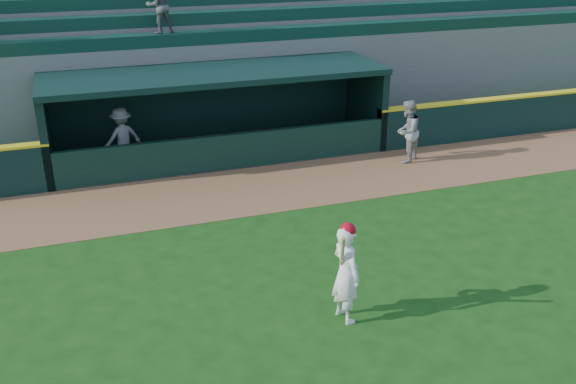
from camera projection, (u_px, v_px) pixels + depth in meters
name	position (u px, v px, depth m)	size (l,w,h in m)	color
ground	(316.00, 289.00, 11.86)	(120.00, 120.00, 0.00)	#164210
warning_track	(245.00, 191.00, 16.12)	(40.00, 3.00, 0.01)	brown
dugout_player_front	(407.00, 132.00, 17.72)	(0.86, 0.67, 1.76)	gray
dugout_player_inside	(122.00, 137.00, 17.48)	(1.06, 0.61, 1.64)	#ACACA6
dugout	(215.00, 107.00, 18.29)	(9.40, 2.80, 2.46)	slate
stands	(183.00, 43.00, 21.84)	(34.50, 6.28, 7.46)	slate
batter_at_plate	(346.00, 272.00, 10.63)	(0.57, 0.82, 1.83)	white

